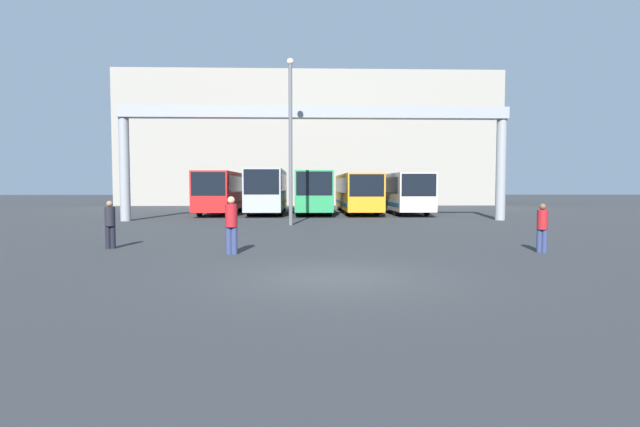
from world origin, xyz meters
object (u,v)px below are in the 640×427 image
object	(u,v)px
bus_slot_0	(221,190)
bus_slot_4	(403,191)
bus_slot_3	(357,191)
pedestrian_far_center	(542,227)
bus_slot_2	(313,190)
bus_slot_1	(268,189)
lamp_post	(290,136)
pedestrian_near_left	(231,224)
pedestrian_mid_left	(110,223)

from	to	relation	value
bus_slot_0	bus_slot_4	size ratio (longest dim) A/B	0.98
bus_slot_3	pedestrian_far_center	xyz separation A→B (m)	(3.49, -23.08, -0.88)
bus_slot_2	bus_slot_3	xyz separation A→B (m)	(3.45, 0.91, -0.09)
bus_slot_2	bus_slot_1	bearing A→B (deg)	173.79
bus_slot_0	bus_slot_2	world-z (taller)	bus_slot_2
bus_slot_0	lamp_post	world-z (taller)	lamp_post
lamp_post	pedestrian_near_left	bearing A→B (deg)	-97.92
pedestrian_near_left	bus_slot_4	bearing A→B (deg)	70.65
bus_slot_2	bus_slot_4	size ratio (longest dim) A/B	1.01
bus_slot_0	bus_slot_3	distance (m)	10.39
bus_slot_2	bus_slot_3	bearing A→B (deg)	14.86
bus_slot_2	pedestrian_mid_left	bearing A→B (deg)	-109.36
pedestrian_mid_left	pedestrian_near_left	size ratio (longest dim) A/B	0.90
pedestrian_far_center	bus_slot_3	bearing A→B (deg)	125.66
bus_slot_4	lamp_post	bearing A→B (deg)	-127.04
bus_slot_3	pedestrian_far_center	size ratio (longest dim) A/B	7.81
bus_slot_1	bus_slot_3	distance (m)	6.91
bus_slot_4	pedestrian_far_center	bearing A→B (deg)	-89.88
bus_slot_1	bus_slot_2	bearing A→B (deg)	-6.21
pedestrian_near_left	pedestrian_far_center	bearing A→B (deg)	4.99
bus_slot_4	pedestrian_far_center	xyz separation A→B (m)	(0.05, -22.11, -0.90)
bus_slot_3	pedestrian_far_center	world-z (taller)	bus_slot_3
bus_slot_2	pedestrian_near_left	distance (m)	22.45
bus_slot_3	bus_slot_2	bearing A→B (deg)	-165.14
bus_slot_4	pedestrian_mid_left	size ratio (longest dim) A/B	6.35
pedestrian_near_left	bus_slot_0	bearing A→B (deg)	104.70
bus_slot_2	bus_slot_4	distance (m)	6.89
pedestrian_far_center	pedestrian_mid_left	bearing A→B (deg)	-158.81
bus_slot_3	pedestrian_mid_left	xyz separation A→B (m)	(-10.72, -21.62, -0.85)
bus_slot_2	bus_slot_4	bearing A→B (deg)	-0.45
bus_slot_0	bus_slot_4	world-z (taller)	bus_slot_0
bus_slot_1	pedestrian_mid_left	size ratio (longest dim) A/B	6.88
bus_slot_2	bus_slot_4	world-z (taller)	bus_slot_2
bus_slot_1	pedestrian_far_center	size ratio (longest dim) A/B	7.13
pedestrian_far_center	lamp_post	distance (m)	14.46
bus_slot_1	bus_slot_4	bearing A→B (deg)	-2.38
bus_slot_3	lamp_post	world-z (taller)	lamp_post
bus_slot_0	lamp_post	size ratio (longest dim) A/B	1.15
bus_slot_2	pedestrian_far_center	xyz separation A→B (m)	(6.94, -22.16, -0.98)
bus_slot_0	pedestrian_far_center	world-z (taller)	bus_slot_0
bus_slot_0	bus_slot_3	xyz separation A→B (m)	(10.34, 1.08, -0.08)
bus_slot_3	lamp_post	xyz separation A→B (m)	(-4.84, -11.94, 3.08)
bus_slot_2	pedestrian_far_center	size ratio (longest dim) A/B	6.65
bus_slot_0	bus_slot_1	xyz separation A→B (m)	(3.45, 0.54, 0.10)
pedestrian_far_center	pedestrian_near_left	distance (m)	9.89
bus_slot_0	bus_slot_3	size ratio (longest dim) A/B	0.82
bus_slot_2	bus_slot_3	size ratio (longest dim) A/B	0.85
pedestrian_far_center	bus_slot_4	bearing A→B (deg)	117.17
pedestrian_mid_left	bus_slot_1	bearing A→B (deg)	-115.52
bus_slot_2	pedestrian_mid_left	distance (m)	21.96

